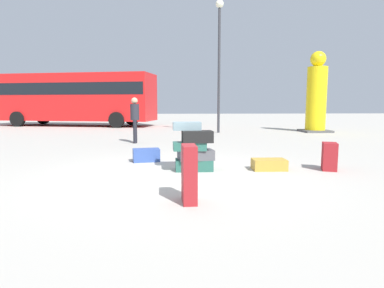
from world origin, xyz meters
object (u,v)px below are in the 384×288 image
object	(u,v)px
suitcase_maroon_foreground_far	(329,156)
suitcase_maroon_left_side	(189,174)
suitcase_tower	(193,149)
lamp_post	(219,47)
parked_bus	(76,96)
suitcase_navy_behind_tower	(146,155)
suitcase_tan_right_side	(269,164)
person_bearded_onlooker	(135,116)
yellow_dummy_statue	(316,97)

from	to	relation	value
suitcase_maroon_foreground_far	suitcase_maroon_left_side	bearing A→B (deg)	-126.32
suitcase_tower	suitcase_maroon_left_side	size ratio (longest dim) A/B	1.24
lamp_post	parked_bus	bearing A→B (deg)	145.97
suitcase_navy_behind_tower	suitcase_tan_right_side	distance (m)	2.83
person_bearded_onlooker	suitcase_maroon_left_side	bearing A→B (deg)	10.46
suitcase_navy_behind_tower	suitcase_tan_right_side	xyz separation A→B (m)	(2.58, -1.15, -0.04)
yellow_dummy_statue	lamp_post	xyz separation A→B (m)	(-4.74, -0.10, 2.24)
parked_bus	suitcase_maroon_foreground_far	bearing A→B (deg)	-44.28
person_bearded_onlooker	yellow_dummy_statue	world-z (taller)	yellow_dummy_statue
suitcase_maroon_left_side	yellow_dummy_statue	distance (m)	12.90
suitcase_navy_behind_tower	yellow_dummy_statue	xyz separation A→B (m)	(7.56, 7.69, 1.55)
suitcase_maroon_left_side	suitcase_tower	bearing A→B (deg)	82.37
suitcase_maroon_foreground_far	yellow_dummy_statue	world-z (taller)	yellow_dummy_statue
parked_bus	lamp_post	xyz separation A→B (m)	(8.12, -5.48, 2.10)
suitcase_tower	yellow_dummy_statue	size ratio (longest dim) A/B	0.26
suitcase_navy_behind_tower	parked_bus	distance (m)	14.21
suitcase_maroon_left_side	yellow_dummy_statue	world-z (taller)	yellow_dummy_statue
suitcase_maroon_foreground_far	yellow_dummy_statue	distance (m)	9.81
suitcase_maroon_left_side	suitcase_maroon_foreground_far	world-z (taller)	suitcase_maroon_left_side
lamp_post	suitcase_maroon_left_side	bearing A→B (deg)	-100.39
yellow_dummy_statue	lamp_post	distance (m)	5.24
suitcase_maroon_foreground_far	person_bearded_onlooker	size ratio (longest dim) A/B	0.36
parked_bus	suitcase_tower	bearing A→B (deg)	-52.62
suitcase_navy_behind_tower	suitcase_maroon_foreground_far	world-z (taller)	suitcase_maroon_foreground_far
suitcase_maroon_left_side	parked_bus	size ratio (longest dim) A/B	0.08
suitcase_tan_right_side	person_bearded_onlooker	xyz separation A→B (m)	(-3.24, 4.85, 0.82)
suitcase_maroon_left_side	lamp_post	distance (m)	11.57
suitcase_tower	suitcase_maroon_foreground_far	xyz separation A→B (m)	(2.76, -0.14, -0.15)
parked_bus	suitcase_maroon_left_side	bearing A→B (deg)	-56.09
suitcase_navy_behind_tower	suitcase_maroon_left_side	distance (m)	3.35
suitcase_tan_right_side	suitcase_maroon_left_side	world-z (taller)	suitcase_maroon_left_side
suitcase_tan_right_side	person_bearded_onlooker	distance (m)	5.89
suitcase_maroon_left_side	parked_bus	xyz separation A→B (m)	(-6.13, 16.32, 1.44)
suitcase_tower	suitcase_maroon_left_side	bearing A→B (deg)	-95.48
suitcase_navy_behind_tower	parked_bus	xyz separation A→B (m)	(-5.30, 13.08, 1.68)
suitcase_navy_behind_tower	yellow_dummy_statue	distance (m)	10.89
suitcase_navy_behind_tower	suitcase_maroon_foreground_far	xyz separation A→B (m)	(3.79, -1.26, 0.13)
suitcase_navy_behind_tower	suitcase_tower	bearing A→B (deg)	-57.30
person_bearded_onlooker	yellow_dummy_statue	bearing A→B (deg)	114.29
suitcase_tower	lamp_post	bearing A→B (deg)	78.43
suitcase_navy_behind_tower	suitcase_maroon_left_side	world-z (taller)	suitcase_maroon_left_side
suitcase_tan_right_side	suitcase_maroon_left_side	distance (m)	2.74
suitcase_maroon_foreground_far	suitcase_tower	bearing A→B (deg)	-163.10
suitcase_tan_right_side	lamp_post	xyz separation A→B (m)	(0.23, 8.74, 3.83)
suitcase_tan_right_side	suitcase_tower	bearing A→B (deg)	-179.97
suitcase_tower	parked_bus	size ratio (longest dim) A/B	0.10
suitcase_tower	parked_bus	world-z (taller)	parked_bus
suitcase_tan_right_side	suitcase_maroon_left_side	xyz separation A→B (m)	(-1.75, -2.09, 0.28)
suitcase_navy_behind_tower	suitcase_maroon_foreground_far	size ratio (longest dim) A/B	1.08
suitcase_maroon_left_side	suitcase_maroon_foreground_far	distance (m)	3.57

